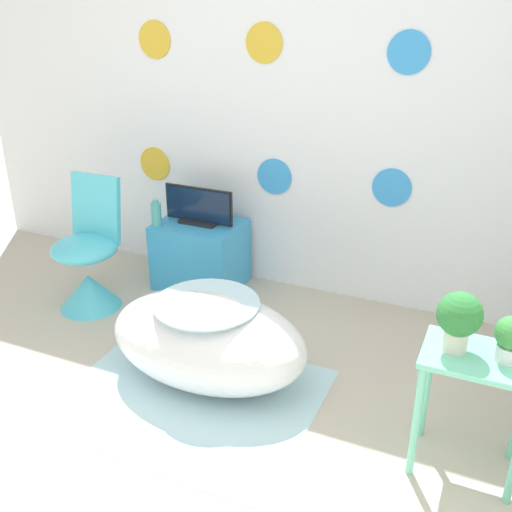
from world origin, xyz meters
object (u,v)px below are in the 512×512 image
at_px(bathtub, 208,339).
at_px(potted_plant_left, 459,318).
at_px(potted_plant_right, 512,337).
at_px(tv, 199,208).
at_px(chair, 88,268).
at_px(vase, 156,214).

relative_size(bathtub, potted_plant_left, 4.17).
distance_m(bathtub, potted_plant_left, 1.25).
bearing_deg(bathtub, potted_plant_right, -4.60).
xyz_separation_m(tv, potted_plant_right, (1.88, -1.02, 0.10)).
relative_size(chair, potted_plant_left, 3.29).
bearing_deg(bathtub, chair, 159.92).
distance_m(vase, potted_plant_left, 2.11).
height_order(bathtub, potted_plant_left, potted_plant_left).
relative_size(chair, vase, 4.61).
bearing_deg(potted_plant_left, bathtub, 174.05).
height_order(bathtub, tv, tv).
bearing_deg(chair, tv, 47.76).
height_order(chair, vase, chair).
height_order(chair, tv, chair).
relative_size(tv, vase, 2.69).
relative_size(vase, potted_plant_right, 0.96).
bearing_deg(potted_plant_right, chair, 168.47).
distance_m(tv, potted_plant_right, 2.14).
bearing_deg(vase, chair, -124.37).
height_order(bathtub, chair, chair).
distance_m(tv, potted_plant_left, 1.99).
bearing_deg(tv, chair, -132.24).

